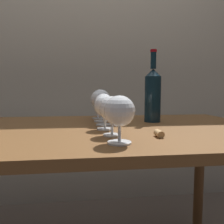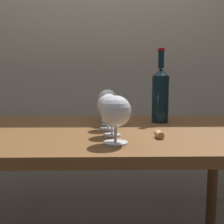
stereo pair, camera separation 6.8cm
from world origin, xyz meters
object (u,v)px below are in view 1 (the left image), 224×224
wine_glass_amber (119,112)px  wine_bottle (153,94)px  wine_glass_cabernet (104,104)px  wine_glass_merlot (98,100)px  cork (159,134)px  wine_glass_port (105,107)px  wine_glass_pinot (101,100)px  wine_glass_chardonnay (112,110)px

wine_glass_amber → wine_bottle: 0.45m
wine_glass_cabernet → wine_glass_merlot: 0.22m
wine_glass_merlot → cork: size_ratio=3.27×
wine_glass_port → wine_glass_amber: bearing=-84.5°
wine_bottle → cork: (-0.08, -0.33, -0.12)m
wine_glass_pinot → wine_glass_merlot: wine_glass_pinot is taller
wine_glass_port → wine_glass_cabernet: (0.00, 0.10, 0.00)m
wine_glass_chardonnay → wine_bottle: size_ratio=0.39×
wine_glass_chardonnay → wine_glass_pinot: (-0.02, 0.32, 0.02)m
wine_glass_amber → wine_glass_cabernet: bearing=93.0°
wine_glass_cabernet → wine_glass_pinot: 0.11m
wine_bottle → wine_glass_pinot: bearing=172.9°
wine_glass_chardonnay → wine_glass_merlot: size_ratio=0.93×
wine_glass_cabernet → wine_glass_amber: bearing=-87.0°
wine_glass_port → wine_glass_pinot: (-0.00, 0.21, 0.02)m
wine_glass_amber → cork: wine_glass_amber is taller
wine_glass_amber → wine_glass_merlot: (-0.03, 0.53, 0.01)m
wine_glass_merlot → wine_bottle: (0.25, -0.14, 0.03)m
wine_glass_amber → wine_glass_merlot: 0.54m
wine_glass_chardonnay → wine_bottle: wine_bottle is taller
wine_glass_merlot → wine_glass_chardonnay: bearing=-87.1°
wine_glass_port → cork: bearing=-43.9°
wine_glass_cabernet → wine_glass_merlot: wine_glass_merlot is taller
wine_glass_port → wine_bottle: (0.24, 0.18, 0.04)m
wine_glass_chardonnay → wine_glass_merlot: 0.43m
wine_glass_pinot → wine_glass_cabernet: bearing=-86.4°
wine_glass_merlot → cork: 0.50m
wine_glass_cabernet → cork: wine_glass_cabernet is taller
wine_glass_merlot → wine_bottle: 0.29m
wine_bottle → cork: wine_bottle is taller
wine_glass_cabernet → wine_glass_port: bearing=-92.4°
wine_glass_amber → cork: 0.17m
wine_glass_port → wine_bottle: wine_bottle is taller
wine_glass_merlot → wine_bottle: wine_bottle is taller
wine_glass_cabernet → wine_glass_pinot: wine_glass_pinot is taller
wine_glass_cabernet → cork: bearing=-58.8°
wine_glass_port → cork: wine_glass_port is taller
wine_glass_pinot → cork: size_ratio=3.62×
wine_glass_pinot → cork: bearing=-65.9°
wine_glass_amber → wine_glass_merlot: size_ratio=0.96×
wine_glass_amber → cork: bearing=25.9°
wine_glass_merlot → wine_bottle: bearing=-29.8°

